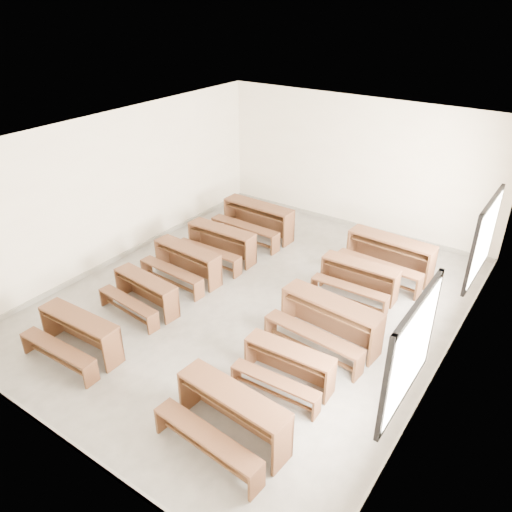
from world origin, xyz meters
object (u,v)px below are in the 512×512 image
Objects in this scene: desk_set_4 at (257,218)px; desk_set_9 at (389,254)px; desk_set_3 at (220,241)px; desk_set_1 at (144,291)px; desk_set_8 at (358,277)px; desk_set_0 at (78,332)px; desk_set_5 at (231,413)px; desk_set_6 at (288,364)px; desk_set_2 at (186,261)px; desk_set_7 at (329,319)px.

desk_set_9 is at bearing 2.72° from desk_set_4.
desk_set_4 is at bearing 88.60° from desk_set_3.
desk_set_8 is at bearing 46.52° from desk_set_1.
desk_set_3 reaches higher than desk_set_0.
desk_set_5 is 1.14× the size of desk_set_8.
desk_set_0 is at bearing -160.09° from desk_set_6.
desk_set_4 is at bearing -175.99° from desk_set_9.
desk_set_0 reaches higher than desk_set_1.
desk_set_2 reaches higher than desk_set_1.
desk_set_2 is 0.99× the size of desk_set_3.
desk_set_5 is (3.12, 0.00, 0.03)m from desk_set_0.
desk_set_2 reaches higher than desk_set_0.
desk_set_4 reaches higher than desk_set_0.
desk_set_3 is at bearing -174.51° from desk_set_8.
desk_set_4 reaches higher than desk_set_8.
desk_set_9 is at bearing 54.67° from desk_set_1.
desk_set_1 is at bearing 173.72° from desk_set_6.
desk_set_8 is at bearing 90.94° from desk_set_6.
desk_set_1 is (-0.06, 1.53, -0.03)m from desk_set_0.
desk_set_3 is 0.89× the size of desk_set_4.
desk_set_7 is 1.67m from desk_set_8.
desk_set_2 is 4.21m from desk_set_9.
desk_set_4 is at bearing 91.72° from desk_set_2.
desk_set_9 is (3.20, 5.34, 0.07)m from desk_set_0.
desk_set_5 is 5.34m from desk_set_9.
desk_set_1 is 4.10m from desk_set_8.
desk_set_5 is at bearing -20.48° from desk_set_1.
desk_set_1 is at bearing -139.72° from desk_set_8.
desk_set_4 reaches higher than desk_set_3.
desk_set_3 is 3.58m from desk_set_7.
desk_set_3 reaches higher than desk_set_1.
desk_set_0 is 3.88m from desk_set_3.
desk_set_2 is at bearing 153.60° from desk_set_6.
desk_set_6 is (3.19, 1.32, -0.04)m from desk_set_0.
desk_set_6 is at bearing -48.63° from desk_set_4.
desk_set_6 is (3.29, -3.96, -0.10)m from desk_set_4.
desk_set_4 reaches higher than desk_set_6.
desk_set_1 is 3.26m from desk_set_6.
desk_set_8 is at bearing -16.84° from desk_set_4.
desk_set_1 is at bearing -87.82° from desk_set_4.
desk_set_9 reaches higher than desk_set_0.
desk_set_0 is at bearing -136.54° from desk_set_7.
desk_set_9 is (3.26, 3.81, 0.10)m from desk_set_1.
desk_set_8 is (-0.10, 4.23, -0.04)m from desk_set_5.
desk_set_9 is (3.36, 2.54, 0.07)m from desk_set_2.
desk_set_5 reaches higher than desk_set_3.
desk_set_0 is 2.81m from desk_set_2.
desk_set_5 is at bearing -37.26° from desk_set_2.
desk_set_5 is 1.32m from desk_set_6.
desk_set_1 is at bearing -82.27° from desk_set_2.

